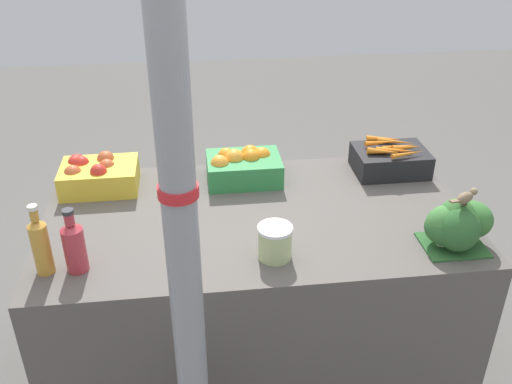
{
  "coord_description": "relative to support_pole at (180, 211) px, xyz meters",
  "views": [
    {
      "loc": [
        -0.23,
        -1.88,
        2.03
      ],
      "look_at": [
        0.0,
        0.0,
        0.95
      ],
      "focal_mm": 40.0,
      "sensor_mm": 36.0,
      "label": 1
    }
  ],
  "objects": [
    {
      "name": "pickle_jar",
      "position": [
        0.3,
        0.38,
        -0.38
      ],
      "size": [
        0.12,
        0.12,
        0.12
      ],
      "color": "#B2C684",
      "rests_on": "market_table"
    },
    {
      "name": "market_table",
      "position": [
        0.27,
        0.66,
        -0.87
      ],
      "size": [
        1.65,
        0.91,
        0.85
      ],
      "primitive_type": "cube",
      "color": "#56514C",
      "rests_on": "ground_plane"
    },
    {
      "name": "carrot_crate",
      "position": [
        0.91,
        0.95,
        -0.38
      ],
      "size": [
        0.31,
        0.23,
        0.14
      ],
      "color": "black",
      "rests_on": "market_table"
    },
    {
      "name": "juice_bottle_amber",
      "position": [
        -0.47,
        0.39,
        -0.33
      ],
      "size": [
        0.06,
        0.06,
        0.26
      ],
      "color": "gold",
      "rests_on": "market_table"
    },
    {
      "name": "apple_crate",
      "position": [
        -0.36,
        0.96,
        -0.37
      ],
      "size": [
        0.31,
        0.23,
        0.14
      ],
      "color": "gold",
      "rests_on": "market_table"
    },
    {
      "name": "support_pole",
      "position": [
        0.0,
        0.0,
        0.0
      ],
      "size": [
        0.1,
        0.1,
        2.58
      ],
      "color": "gray",
      "rests_on": "ground_plane"
    },
    {
      "name": "ground_plane",
      "position": [
        0.27,
        0.66,
        -1.29
      ],
      "size": [
        10.0,
        10.0,
        0.0
      ],
      "primitive_type": "plane",
      "color": "#605E59"
    },
    {
      "name": "orange_crate",
      "position": [
        0.25,
        0.96,
        -0.37
      ],
      "size": [
        0.31,
        0.23,
        0.14
      ],
      "color": "#2D8442",
      "rests_on": "market_table"
    },
    {
      "name": "broccoli_pile",
      "position": [
        0.94,
        0.36,
        -0.35
      ],
      "size": [
        0.25,
        0.2,
        0.18
      ],
      "color": "#2D602D",
      "rests_on": "market_table"
    },
    {
      "name": "sparrow_bird",
      "position": [
        0.95,
        0.35,
        -0.23
      ],
      "size": [
        0.13,
        0.07,
        0.05
      ],
      "rotation": [
        0.0,
        0.0,
        0.45
      ],
      "color": "#4C3D2D",
      "rests_on": "broccoli_pile"
    },
    {
      "name": "juice_bottle_ruby",
      "position": [
        -0.37,
        0.39,
        -0.34
      ],
      "size": [
        0.07,
        0.07,
        0.23
      ],
      "color": "#B2333D",
      "rests_on": "market_table"
    }
  ]
}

